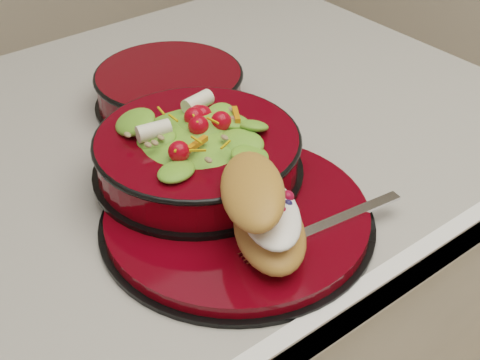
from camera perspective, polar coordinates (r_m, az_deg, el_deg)
dinner_plate at (r=0.75m, az=-0.16°, el=-3.12°), size 0.31×0.31×0.02m
salad_bowl at (r=0.78m, az=-3.67°, el=2.97°), size 0.25×0.25×0.10m
croissant at (r=0.68m, az=2.23°, el=-2.74°), size 0.13×0.16×0.08m
fork at (r=0.72m, az=7.45°, el=-3.77°), size 0.18×0.04×0.00m
extra_bowl at (r=0.96m, az=-6.04°, el=7.86°), size 0.21×0.21×0.05m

